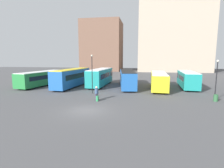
{
  "coord_description": "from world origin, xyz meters",
  "views": [
    {
      "loc": [
        5.43,
        -16.43,
        5.24
      ],
      "look_at": [
        1.08,
        8.71,
        1.49
      ],
      "focal_mm": 28.0,
      "sensor_mm": 36.0,
      "label": 1
    }
  ],
  "objects_px": {
    "traveler": "(97,92)",
    "bus_5": "(187,79)",
    "lamp_post_0": "(92,71)",
    "bus_3": "(127,78)",
    "lamp_post_1": "(216,76)",
    "bus_2": "(101,77)",
    "trash_bin": "(216,98)",
    "suitcase": "(97,98)",
    "bus_4": "(159,80)",
    "bus_0": "(42,78)",
    "bus_1": "(73,77)"
  },
  "relations": [
    {
      "from": "bus_2",
      "to": "suitcase",
      "type": "bearing_deg",
      "value": -166.12
    },
    {
      "from": "bus_0",
      "to": "bus_3",
      "type": "xyz_separation_m",
      "value": [
        16.26,
        1.69,
        0.13
      ]
    },
    {
      "from": "bus_3",
      "to": "trash_bin",
      "type": "distance_m",
      "value": 15.02
    },
    {
      "from": "trash_bin",
      "to": "bus_5",
      "type": "bearing_deg",
      "value": 94.81
    },
    {
      "from": "bus_2",
      "to": "lamp_post_1",
      "type": "relative_size",
      "value": 2.09
    },
    {
      "from": "bus_3",
      "to": "trash_bin",
      "type": "height_order",
      "value": "bus_3"
    },
    {
      "from": "lamp_post_1",
      "to": "trash_bin",
      "type": "height_order",
      "value": "lamp_post_1"
    },
    {
      "from": "bus_4",
      "to": "trash_bin",
      "type": "bearing_deg",
      "value": -140.36
    },
    {
      "from": "bus_0",
      "to": "lamp_post_0",
      "type": "xyz_separation_m",
      "value": [
        11.64,
        -5.45,
        1.87
      ]
    },
    {
      "from": "traveler",
      "to": "bus_0",
      "type": "bearing_deg",
      "value": 58.36
    },
    {
      "from": "suitcase",
      "to": "lamp_post_0",
      "type": "distance_m",
      "value": 5.79
    },
    {
      "from": "traveler",
      "to": "lamp_post_0",
      "type": "height_order",
      "value": "lamp_post_0"
    },
    {
      "from": "suitcase",
      "to": "trash_bin",
      "type": "bearing_deg",
      "value": -76.98
    },
    {
      "from": "bus_2",
      "to": "bus_3",
      "type": "xyz_separation_m",
      "value": [
        5.21,
        -0.6,
        -0.11
      ]
    },
    {
      "from": "lamp_post_1",
      "to": "bus_1",
      "type": "bearing_deg",
      "value": 161.97
    },
    {
      "from": "bus_0",
      "to": "traveler",
      "type": "height_order",
      "value": "bus_0"
    },
    {
      "from": "bus_4",
      "to": "lamp_post_1",
      "type": "xyz_separation_m",
      "value": [
        6.25,
        -7.53,
        1.48
      ]
    },
    {
      "from": "traveler",
      "to": "trash_bin",
      "type": "distance_m",
      "value": 14.75
    },
    {
      "from": "bus_0",
      "to": "bus_2",
      "type": "relative_size",
      "value": 1.04
    },
    {
      "from": "bus_1",
      "to": "lamp_post_0",
      "type": "bearing_deg",
      "value": -132.34
    },
    {
      "from": "trash_bin",
      "to": "bus_4",
      "type": "bearing_deg",
      "value": 126.97
    },
    {
      "from": "bus_2",
      "to": "bus_5",
      "type": "height_order",
      "value": "bus_2"
    },
    {
      "from": "bus_1",
      "to": "bus_5",
      "type": "relative_size",
      "value": 1.17
    },
    {
      "from": "bus_0",
      "to": "suitcase",
      "type": "height_order",
      "value": "bus_0"
    },
    {
      "from": "lamp_post_0",
      "to": "lamp_post_1",
      "type": "xyz_separation_m",
      "value": [
        16.45,
        -1.54,
        -0.37
      ]
    },
    {
      "from": "bus_1",
      "to": "lamp_post_0",
      "type": "height_order",
      "value": "lamp_post_0"
    },
    {
      "from": "lamp_post_0",
      "to": "bus_5",
      "type": "bearing_deg",
      "value": 28.17
    },
    {
      "from": "bus_3",
      "to": "lamp_post_1",
      "type": "bearing_deg",
      "value": -134.41
    },
    {
      "from": "bus_0",
      "to": "lamp_post_0",
      "type": "bearing_deg",
      "value": -106.95
    },
    {
      "from": "bus_5",
      "to": "bus_2",
      "type": "bearing_deg",
      "value": 96.38
    },
    {
      "from": "bus_1",
      "to": "bus_3",
      "type": "relative_size",
      "value": 0.97
    },
    {
      "from": "bus_0",
      "to": "bus_5",
      "type": "height_order",
      "value": "bus_5"
    },
    {
      "from": "bus_5",
      "to": "bus_4",
      "type": "bearing_deg",
      "value": 118.01
    },
    {
      "from": "lamp_post_1",
      "to": "lamp_post_0",
      "type": "bearing_deg",
      "value": 174.64
    },
    {
      "from": "traveler",
      "to": "lamp_post_1",
      "type": "distance_m",
      "value": 15.07
    },
    {
      "from": "bus_3",
      "to": "bus_5",
      "type": "distance_m",
      "value": 10.9
    },
    {
      "from": "bus_0",
      "to": "bus_4",
      "type": "relative_size",
      "value": 1.0
    },
    {
      "from": "lamp_post_1",
      "to": "trash_bin",
      "type": "relative_size",
      "value": 5.96
    },
    {
      "from": "bus_0",
      "to": "bus_3",
      "type": "relative_size",
      "value": 0.9
    },
    {
      "from": "bus_4",
      "to": "trash_bin",
      "type": "height_order",
      "value": "bus_4"
    },
    {
      "from": "bus_4",
      "to": "bus_5",
      "type": "distance_m",
      "value": 5.74
    },
    {
      "from": "bus_2",
      "to": "lamp_post_1",
      "type": "distance_m",
      "value": 19.44
    },
    {
      "from": "bus_5",
      "to": "trash_bin",
      "type": "bearing_deg",
      "value": -170.75
    },
    {
      "from": "trash_bin",
      "to": "lamp_post_0",
      "type": "bearing_deg",
      "value": 172.44
    },
    {
      "from": "bus_2",
      "to": "trash_bin",
      "type": "relative_size",
      "value": 12.49
    },
    {
      "from": "bus_3",
      "to": "bus_1",
      "type": "bearing_deg",
      "value": 90.73
    },
    {
      "from": "traveler",
      "to": "bus_5",
      "type": "bearing_deg",
      "value": -44.33
    },
    {
      "from": "bus_0",
      "to": "lamp_post_0",
      "type": "height_order",
      "value": "lamp_post_0"
    },
    {
      "from": "bus_5",
      "to": "traveler",
      "type": "height_order",
      "value": "bus_5"
    },
    {
      "from": "bus_2",
      "to": "lamp_post_0",
      "type": "bearing_deg",
      "value": -173.45
    }
  ]
}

